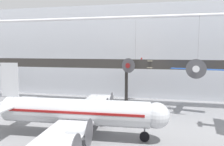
# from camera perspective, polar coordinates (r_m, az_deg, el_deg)

# --- Properties ---
(hangar_back_wall) EXTENTS (140.00, 3.00, 23.11)m
(hangar_back_wall) POSITION_cam_1_polar(r_m,az_deg,el_deg) (55.77, 4.87, 5.61)
(hangar_back_wall) COLOR silver
(hangar_back_wall) RESTS_ON ground
(mezzanine_walkway) EXTENTS (110.00, 3.20, 10.01)m
(mezzanine_walkway) POSITION_cam_1_polar(r_m,az_deg,el_deg) (48.08, 3.62, 1.70)
(mezzanine_walkway) COLOR #2D2B28
(mezzanine_walkway) RESTS_ON ground
(ceiling_truss_beam) EXTENTS (120.00, 0.60, 0.60)m
(ceiling_truss_beam) POSITION_cam_1_polar(r_m,az_deg,el_deg) (47.88, 3.61, 14.29)
(ceiling_truss_beam) COLOR silver
(airliner_silver_main) EXTENTS (26.01, 29.59, 10.21)m
(airliner_silver_main) POSITION_cam_1_polar(r_m,az_deg,el_deg) (30.82, -9.75, -9.97)
(airliner_silver_main) COLOR #B7BABF
(airliner_silver_main) RESTS_ON ground
(suspended_plane_blue_trainer) EXTENTS (9.78, 8.10, 11.36)m
(suspended_plane_blue_trainer) POSITION_cam_1_polar(r_m,az_deg,el_deg) (44.19, 21.42, 1.47)
(suspended_plane_blue_trainer) COLOR #1E4CAD
(suspended_plane_cream_biplane) EXTENTS (8.55, 7.35, 11.14)m
(suspended_plane_cream_biplane) POSITION_cam_1_polar(r_m,az_deg,el_deg) (48.34, 6.08, 2.26)
(suspended_plane_cream_biplane) COLOR beige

